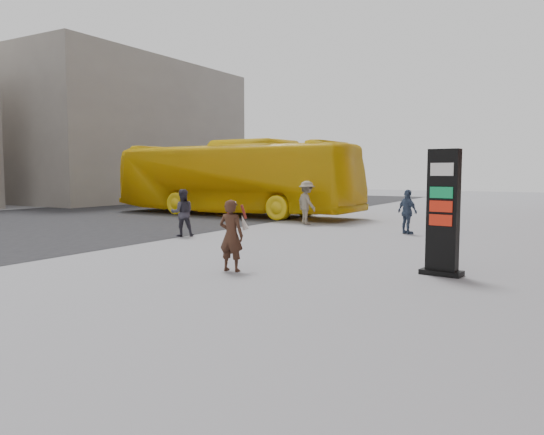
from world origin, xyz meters
The scene contains 9 objects.
ground centered at (0.00, 0.00, 0.00)m, with size 100.00×100.00×0.00m, color #9E9EA3.
road centered at (-13.00, 5.00, 0.00)m, with size 16.00×60.00×0.01m, color black.
bg_building_far centered at (-24.00, 20.00, 5.00)m, with size 10.00×18.00×10.00m, color gray.
info_pylon centered at (3.69, 1.88, 1.28)m, with size 0.86×0.50×2.56m.
woman centered at (-0.26, 0.05, 0.78)m, with size 0.60×0.55×1.52m.
bus centered at (-8.54, 12.13, 1.78)m, with size 2.99×12.76×3.56m, color yellow.
pedestrian_a centered at (-5.11, 4.24, 0.77)m, with size 0.75×0.58×1.54m, color #34323D.
pedestrian_b centered at (-3.35, 9.74, 0.87)m, with size 1.12×0.64×1.74m, color gray.
pedestrian_c centered at (1.04, 8.56, 0.75)m, with size 0.88×0.37×1.50m, color #3B4D69.
Camera 1 is at (6.11, -9.09, 2.12)m, focal length 35.00 mm.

